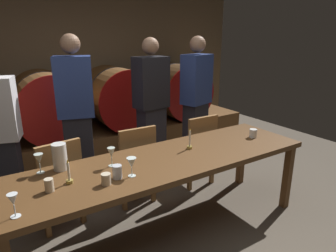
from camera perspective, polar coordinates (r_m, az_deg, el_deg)
name	(u,v)px	position (r m, az deg, el deg)	size (l,w,h in m)	color
ground_plane	(172,242)	(2.87, 0.75, -21.22)	(7.56, 7.56, 0.00)	brown
back_wall	(70,55)	(4.83, -18.13, 12.81)	(5.82, 0.24, 2.97)	brown
barrel_shelf	(89,145)	(4.57, -14.85, -3.44)	(5.23, 0.90, 0.44)	brown
wine_barrel_center_left	(47,105)	(4.27, -22.13, 3.67)	(0.89, 0.93, 0.89)	brown
wine_barrel_center_right	(117,97)	(4.55, -9.73, 5.46)	(0.89, 0.93, 0.89)	brown
wine_barrel_far_right	(175,90)	(5.04, 1.37, 6.85)	(0.89, 0.93, 0.89)	#513319
dining_table	(165,166)	(2.65, -0.52, -7.58)	(2.77, 0.78, 0.74)	brown
chair_left	(58,179)	(3.01, -20.30, -9.49)	(0.45, 0.45, 0.88)	olive
chair_center	(134,161)	(3.23, -6.43, -6.58)	(0.42, 0.42, 0.88)	olive
chair_right	(197,146)	(3.62, 5.53, -3.87)	(0.40, 0.40, 0.88)	olive
guest_center_left	(77,116)	(3.41, -16.99, 1.75)	(0.44, 0.35, 1.79)	black
guest_center_right	(151,112)	(3.56, -3.18, 2.74)	(0.40, 0.27, 1.75)	black
guest_far_right	(196,105)	(3.90, 5.35, 4.11)	(0.43, 0.34, 1.76)	black
candle_left	(69,177)	(2.31, -18.36, -9.21)	(0.05, 0.05, 0.19)	olive
candle_right	(190,143)	(2.83, 4.16, -3.25)	(0.05, 0.05, 0.21)	olive
pitcher	(60,157)	(2.54, -19.96, -5.54)	(0.11, 0.11, 0.22)	white
wine_glass_far_left	(13,201)	(2.02, -27.47, -12.50)	(0.06, 0.06, 0.15)	white
wine_glass_center_left	(39,159)	(2.53, -23.40, -5.86)	(0.07, 0.07, 0.16)	silver
wine_glass_center_right	(111,153)	(2.49, -10.75, -5.12)	(0.06, 0.06, 0.16)	silver
wine_glass_far_right	(132,163)	(2.29, -6.97, -7.06)	(0.07, 0.07, 0.15)	silver
cup_far_left	(49,185)	(2.25, -21.74, -10.44)	(0.06, 0.06, 0.09)	beige
cup_center_left	(106,179)	(2.23, -11.74, -9.91)	(0.07, 0.07, 0.08)	beige
cup_center_right	(117,172)	(2.30, -9.67, -8.62)	(0.07, 0.07, 0.10)	silver
cup_far_right	(253,133)	(3.26, 15.93, -1.34)	(0.08, 0.08, 0.09)	white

